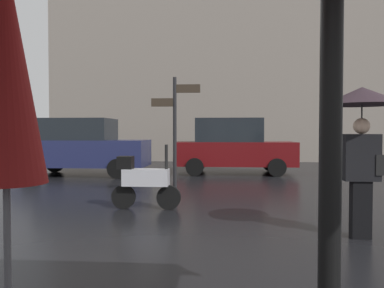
% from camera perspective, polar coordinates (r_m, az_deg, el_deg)
% --- Properties ---
extents(folded_patio_umbrella_near, '(0.45, 0.45, 2.43)m').
position_cam_1_polar(folded_patio_umbrella_near, '(2.20, -25.82, 8.31)').
color(folded_patio_umbrella_near, black).
rests_on(folded_patio_umbrella_near, ground).
extents(pedestrian_with_umbrella, '(1.09, 1.09, 2.09)m').
position_cam_1_polar(pedestrian_with_umbrella, '(5.81, 23.75, 3.56)').
color(pedestrian_with_umbrella, black).
rests_on(pedestrian_with_umbrella, ground).
extents(parked_scooter, '(1.33, 0.32, 1.23)m').
position_cam_1_polar(parked_scooter, '(7.46, -7.13, -5.32)').
color(parked_scooter, black).
rests_on(parked_scooter, ground).
extents(parked_car_left, '(4.36, 1.98, 1.93)m').
position_cam_1_polar(parked_car_left, '(13.75, -15.91, -0.37)').
color(parked_car_left, '#1E234C').
rests_on(parked_car_left, ground).
extents(parked_car_right, '(4.19, 1.97, 1.96)m').
position_cam_1_polar(parked_car_right, '(13.83, 6.02, -0.31)').
color(parked_car_right, '#590C0F').
rests_on(parked_car_right, ground).
extents(street_signpost, '(1.08, 0.08, 2.67)m').
position_cam_1_polar(street_signpost, '(8.52, -2.51, 2.84)').
color(street_signpost, black).
rests_on(street_signpost, ground).
extents(building_block, '(17.85, 2.61, 15.64)m').
position_cam_1_polar(building_block, '(21.59, 4.59, 18.85)').
color(building_block, gray).
rests_on(building_block, ground).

